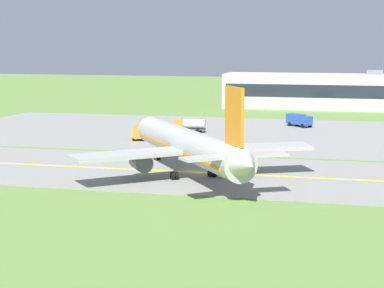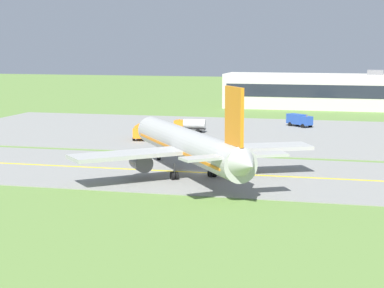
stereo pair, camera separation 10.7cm
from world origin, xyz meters
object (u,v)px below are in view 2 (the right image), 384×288
at_px(service_truck_baggage, 299,120).
at_px(service_truck_fuel, 190,125).
at_px(airplane_lead, 189,146).
at_px(service_truck_catering, 142,131).

xyz_separation_m(service_truck_baggage, service_truck_fuel, (-19.56, -14.43, 0.00)).
relative_size(airplane_lead, service_truck_catering, 5.56).
bearing_deg(airplane_lead, service_truck_baggage, 81.87).
distance_m(service_truck_baggage, service_truck_catering, 36.47).
distance_m(airplane_lead, service_truck_baggage, 58.51).
bearing_deg(service_truck_fuel, service_truck_baggage, 36.42).
relative_size(airplane_lead, service_truck_fuel, 5.63).
bearing_deg(service_truck_baggage, service_truck_fuel, -143.58).
bearing_deg(service_truck_baggage, service_truck_catering, -134.36).
height_order(airplane_lead, service_truck_fuel, airplane_lead).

